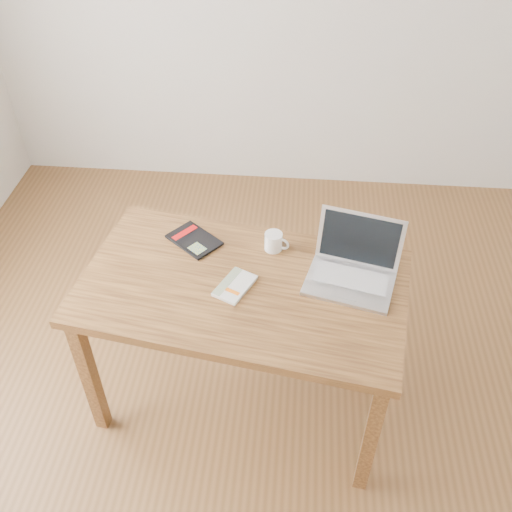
# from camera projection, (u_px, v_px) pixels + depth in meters

# --- Properties ---
(room) EXTENTS (4.04, 4.04, 2.70)m
(room) POSITION_uv_depth(u_px,v_px,m) (269.00, 172.00, 1.80)
(room) COLOR brown
(room) RESTS_ON ground
(desk) EXTENTS (1.40, 0.94, 0.75)m
(desk) POSITION_uv_depth(u_px,v_px,m) (243.00, 299.00, 2.34)
(desk) COLOR brown
(desk) RESTS_ON ground
(white_guidebook) EXTENTS (0.18, 0.21, 0.02)m
(white_guidebook) POSITION_uv_depth(u_px,v_px,m) (235.00, 286.00, 2.27)
(white_guidebook) COLOR silver
(white_guidebook) RESTS_ON desk
(black_guidebook) EXTENTS (0.27, 0.26, 0.01)m
(black_guidebook) POSITION_uv_depth(u_px,v_px,m) (194.00, 240.00, 2.48)
(black_guidebook) COLOR black
(black_guidebook) RESTS_ON desk
(laptop) EXTENTS (0.40, 0.37, 0.24)m
(laptop) POSITION_uv_depth(u_px,v_px,m) (353.00, 267.00, 2.28)
(laptop) COLOR silver
(laptop) RESTS_ON desk
(coffee_mug) EXTENTS (0.11, 0.08, 0.08)m
(coffee_mug) POSITION_uv_depth(u_px,v_px,m) (274.00, 241.00, 2.42)
(coffee_mug) COLOR white
(coffee_mug) RESTS_ON desk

